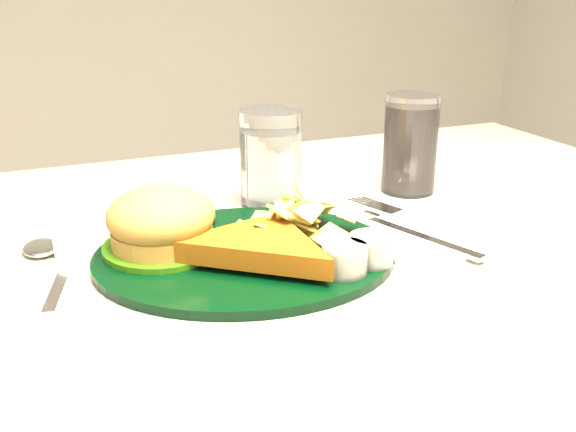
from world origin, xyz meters
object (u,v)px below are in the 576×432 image
water_glass (271,159)px  fork_napkin (417,234)px  dinner_plate (245,228)px  cola_glass (410,144)px

water_glass → fork_napkin: bearing=-57.9°
water_glass → fork_napkin: 0.20m
water_glass → fork_napkin: size_ratio=0.63×
dinner_plate → cola_glass: bearing=37.7°
fork_napkin → dinner_plate: bearing=152.9°
dinner_plate → water_glass: water_glass is taller
fork_napkin → water_glass: bearing=102.2°
water_glass → cola_glass: bearing=-5.9°
water_glass → cola_glass: size_ratio=0.93×
dinner_plate → water_glass: (0.08, 0.14, 0.03)m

